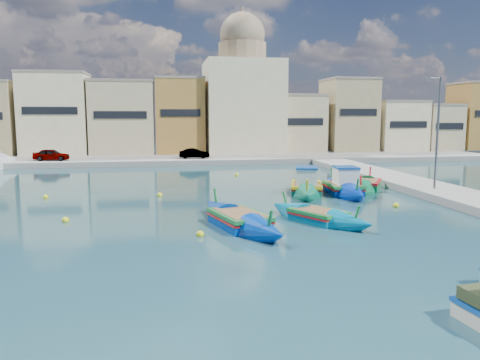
{
  "coord_description": "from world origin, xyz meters",
  "views": [
    {
      "loc": [
        -0.84,
        -22.98,
        5.45
      ],
      "look_at": [
        4.0,
        6.0,
        1.4
      ],
      "focal_mm": 35.0,
      "sensor_mm": 36.0,
      "label": 1
    }
  ],
  "objects_px": {
    "church_block": "(242,94)",
    "luzzu_blue_cabin": "(343,189)",
    "luzzu_turquoise_cabin": "(306,188)",
    "quay_street_lamp": "(437,132)",
    "luzzu_blue_south": "(239,221)",
    "luzzu_cyan_south": "(318,217)",
    "luzzu_cyan_mid": "(365,186)"
  },
  "relations": [
    {
      "from": "church_block",
      "to": "luzzu_blue_cabin",
      "type": "bearing_deg",
      "value": -87.01
    },
    {
      "from": "luzzu_turquoise_cabin",
      "to": "luzzu_blue_cabin",
      "type": "height_order",
      "value": "luzzu_blue_cabin"
    },
    {
      "from": "quay_street_lamp",
      "to": "luzzu_blue_south",
      "type": "height_order",
      "value": "quay_street_lamp"
    },
    {
      "from": "church_block",
      "to": "luzzu_cyan_south",
      "type": "relative_size",
      "value": 2.76
    },
    {
      "from": "luzzu_blue_cabin",
      "to": "luzzu_blue_south",
      "type": "xyz_separation_m",
      "value": [
        -8.83,
        -8.53,
        -0.1
      ]
    },
    {
      "from": "quay_street_lamp",
      "to": "luzzu_blue_south",
      "type": "xyz_separation_m",
      "value": [
        -14.59,
        -6.68,
        -4.07
      ]
    },
    {
      "from": "church_block",
      "to": "quay_street_lamp",
      "type": "height_order",
      "value": "church_block"
    },
    {
      "from": "luzzu_cyan_south",
      "to": "church_block",
      "type": "bearing_deg",
      "value": 85.8
    },
    {
      "from": "luzzu_cyan_mid",
      "to": "luzzu_blue_south",
      "type": "height_order",
      "value": "luzzu_blue_south"
    },
    {
      "from": "luzzu_blue_cabin",
      "to": "luzzu_cyan_south",
      "type": "distance_m",
      "value": 9.37
    },
    {
      "from": "luzzu_turquoise_cabin",
      "to": "church_block",
      "type": "bearing_deg",
      "value": 88.53
    },
    {
      "from": "luzzu_turquoise_cabin",
      "to": "luzzu_cyan_south",
      "type": "bearing_deg",
      "value": -103.73
    },
    {
      "from": "luzzu_cyan_mid",
      "to": "luzzu_blue_south",
      "type": "distance_m",
      "value": 15.15
    },
    {
      "from": "quay_street_lamp",
      "to": "luzzu_cyan_south",
      "type": "relative_size",
      "value": 1.15
    },
    {
      "from": "church_block",
      "to": "luzzu_turquoise_cabin",
      "type": "bearing_deg",
      "value": -91.47
    },
    {
      "from": "luzzu_cyan_south",
      "to": "luzzu_cyan_mid",
      "type": "bearing_deg",
      "value": 54.2
    },
    {
      "from": "quay_street_lamp",
      "to": "luzzu_cyan_mid",
      "type": "bearing_deg",
      "value": 133.89
    },
    {
      "from": "quay_street_lamp",
      "to": "luzzu_blue_cabin",
      "type": "distance_m",
      "value": 7.24
    },
    {
      "from": "luzzu_turquoise_cabin",
      "to": "luzzu_blue_south",
      "type": "height_order",
      "value": "luzzu_turquoise_cabin"
    },
    {
      "from": "luzzu_blue_cabin",
      "to": "luzzu_blue_south",
      "type": "relative_size",
      "value": 0.96
    },
    {
      "from": "church_block",
      "to": "luzzu_cyan_south",
      "type": "xyz_separation_m",
      "value": [
        -2.96,
        -40.29,
        -8.18
      ]
    },
    {
      "from": "luzzu_turquoise_cabin",
      "to": "luzzu_cyan_south",
      "type": "distance_m",
      "value": 9.07
    },
    {
      "from": "quay_street_lamp",
      "to": "luzzu_cyan_mid",
      "type": "height_order",
      "value": "quay_street_lamp"
    },
    {
      "from": "church_block",
      "to": "luzzu_cyan_mid",
      "type": "distance_m",
      "value": 31.85
    },
    {
      "from": "church_block",
      "to": "luzzu_cyan_mid",
      "type": "xyz_separation_m",
      "value": [
        4.09,
        -30.51,
        -8.15
      ]
    },
    {
      "from": "church_block",
      "to": "luzzu_blue_cabin",
      "type": "xyz_separation_m",
      "value": [
        1.68,
        -32.15,
        -8.04
      ]
    },
    {
      "from": "church_block",
      "to": "quay_street_lamp",
      "type": "relative_size",
      "value": 2.39
    },
    {
      "from": "luzzu_cyan_mid",
      "to": "luzzu_cyan_south",
      "type": "distance_m",
      "value": 12.05
    },
    {
      "from": "quay_street_lamp",
      "to": "luzzu_turquoise_cabin",
      "type": "relative_size",
      "value": 0.85
    },
    {
      "from": "luzzu_turquoise_cabin",
      "to": "luzzu_blue_south",
      "type": "bearing_deg",
      "value": -124.57
    },
    {
      "from": "luzzu_blue_cabin",
      "to": "luzzu_blue_south",
      "type": "distance_m",
      "value": 12.28
    },
    {
      "from": "luzzu_turquoise_cabin",
      "to": "luzzu_cyan_mid",
      "type": "bearing_deg",
      "value": 11.19
    }
  ]
}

